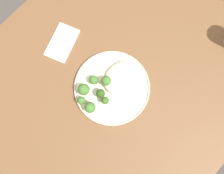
# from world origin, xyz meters

# --- Properties ---
(ground) EXTENTS (6.00, 6.00, 0.00)m
(ground) POSITION_xyz_m (0.00, 0.00, 0.00)
(ground) COLOR #47423D
(wooden_dining_table) EXTENTS (1.40, 1.00, 0.74)m
(wooden_dining_table) POSITION_xyz_m (0.00, 0.00, 0.66)
(wooden_dining_table) COLOR brown
(wooden_dining_table) RESTS_ON ground
(dinner_plate) EXTENTS (0.29, 0.29, 0.02)m
(dinner_plate) POSITION_xyz_m (-0.05, -0.01, 0.75)
(dinner_plate) COLOR beige
(dinner_plate) RESTS_ON wooden_dining_table
(noodle_bed) EXTENTS (0.14, 0.11, 0.03)m
(noodle_bed) POSITION_xyz_m (-0.00, -0.01, 0.77)
(noodle_bed) COLOR beige
(noodle_bed) RESTS_ON dinner_plate
(seared_scallop_large_seared) EXTENTS (0.02, 0.02, 0.02)m
(seared_scallop_large_seared) POSITION_xyz_m (-0.06, 0.01, 0.76)
(seared_scallop_large_seared) COLOR #DBB77A
(seared_scallop_large_seared) RESTS_ON dinner_plate
(seared_scallop_right_edge) EXTENTS (0.03, 0.03, 0.01)m
(seared_scallop_right_edge) POSITION_xyz_m (0.01, -0.05, 0.76)
(seared_scallop_right_edge) COLOR beige
(seared_scallop_right_edge) RESTS_ON dinner_plate
(seared_scallop_left_edge) EXTENTS (0.03, 0.03, 0.01)m
(seared_scallop_left_edge) POSITION_xyz_m (0.04, 0.02, 0.76)
(seared_scallop_left_edge) COLOR #DBB77A
(seared_scallop_left_edge) RESTS_ON dinner_plate
(seared_scallop_center_golden) EXTENTS (0.03, 0.03, 0.02)m
(seared_scallop_center_golden) POSITION_xyz_m (-0.02, -0.02, 0.76)
(seared_scallop_center_golden) COLOR #E5C689
(seared_scallop_center_golden) RESTS_ON dinner_plate
(broccoli_floret_center_pile) EXTENTS (0.03, 0.03, 0.05)m
(broccoli_floret_center_pile) POSITION_xyz_m (-0.10, -0.00, 0.78)
(broccoli_floret_center_pile) COLOR #7A994C
(broccoli_floret_center_pile) RESTS_ON dinner_plate
(broccoli_floret_near_rim) EXTENTS (0.04, 0.04, 0.05)m
(broccoli_floret_near_rim) POSITION_xyz_m (-0.05, 0.02, 0.79)
(broccoli_floret_near_rim) COLOR #89A356
(broccoli_floret_near_rim) RESTS_ON dinner_plate
(broccoli_floret_tall_stalk) EXTENTS (0.04, 0.04, 0.06)m
(broccoli_floret_tall_stalk) POSITION_xyz_m (-0.13, 0.05, 0.79)
(broccoli_floret_tall_stalk) COLOR #7A994C
(broccoli_floret_tall_stalk) RESTS_ON dinner_plate
(broccoli_floret_beside_noodles) EXTENTS (0.04, 0.04, 0.06)m
(broccoli_floret_beside_noodles) POSITION_xyz_m (-0.16, -0.01, 0.79)
(broccoli_floret_beside_noodles) COLOR #89A356
(broccoli_floret_beside_noodles) RESTS_ON dinner_plate
(broccoli_floret_right_tilted) EXTENTS (0.03, 0.03, 0.05)m
(broccoli_floret_right_tilted) POSITION_xyz_m (-0.11, -0.03, 0.78)
(broccoli_floret_right_tilted) COLOR #89A356
(broccoli_floret_right_tilted) RESTS_ON dinner_plate
(broccoli_floret_front_edge) EXTENTS (0.03, 0.03, 0.05)m
(broccoli_floret_front_edge) POSITION_xyz_m (-0.08, 0.05, 0.78)
(broccoli_floret_front_edge) COLOR #7A994C
(broccoli_floret_front_edge) RESTS_ON dinner_plate
(broccoli_floret_rear_charred) EXTENTS (0.03, 0.03, 0.04)m
(broccoli_floret_rear_charred) POSITION_xyz_m (-0.16, 0.03, 0.78)
(broccoli_floret_rear_charred) COLOR #89A356
(broccoli_floret_rear_charred) RESTS_ON dinner_plate
(onion_sliver_short_strip) EXTENTS (0.05, 0.01, 0.00)m
(onion_sliver_short_strip) POSITION_xyz_m (-0.05, 0.04, 0.75)
(onion_sliver_short_strip) COLOR silver
(onion_sliver_short_strip) RESTS_ON dinner_plate
(onion_sliver_pale_crescent) EXTENTS (0.02, 0.05, 0.00)m
(onion_sliver_pale_crescent) POSITION_xyz_m (-0.09, -0.00, 0.75)
(onion_sliver_pale_crescent) COLOR silver
(onion_sliver_pale_crescent) RESTS_ON dinner_plate
(folded_napkin) EXTENTS (0.17, 0.13, 0.01)m
(folded_napkin) POSITION_xyz_m (-0.05, 0.26, 0.74)
(folded_napkin) COLOR white
(folded_napkin) RESTS_ON wooden_dining_table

